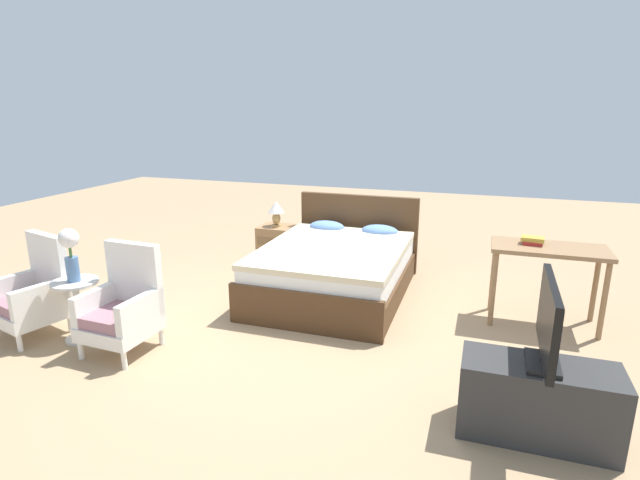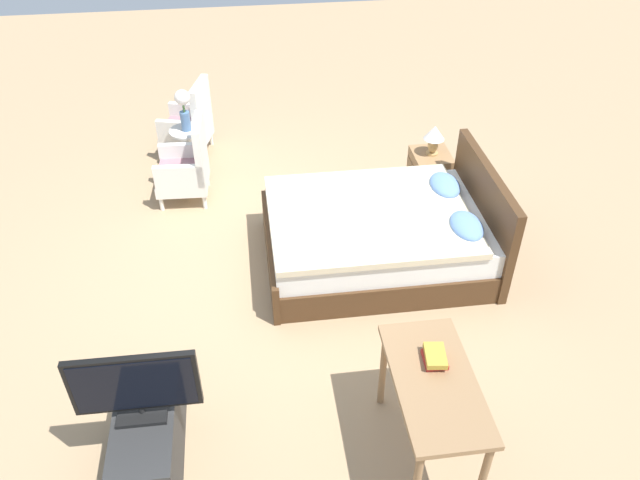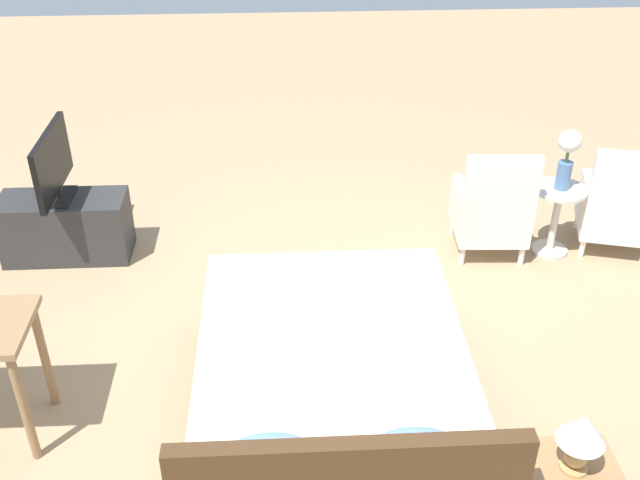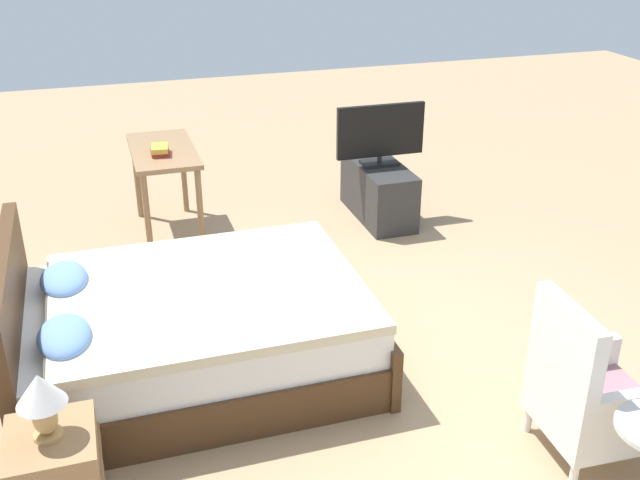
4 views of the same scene
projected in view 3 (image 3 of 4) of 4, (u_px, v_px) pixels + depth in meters
ground_plane at (329, 329)px, 5.13m from camera, size 16.00×16.00×0.00m
bed at (333, 396)px, 4.16m from camera, size 1.53×2.09×0.96m
armchair_by_window_left at (618, 208)px, 5.80m from camera, size 0.66×0.66×0.92m
armchair_by_window_right at (492, 212)px, 5.75m from camera, size 0.57×0.57×0.92m
side_table at (556, 212)px, 5.78m from camera, size 0.40×0.40×0.57m
flower_vase at (568, 153)px, 5.52m from camera, size 0.17×0.17×0.48m
table_lamp at (582, 435)px, 3.33m from camera, size 0.22×0.22×0.33m
tv_stand at (66, 227)px, 5.79m from camera, size 0.96×0.40×0.50m
tv_flatscreen at (53, 165)px, 5.51m from camera, size 0.20×0.80×0.54m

